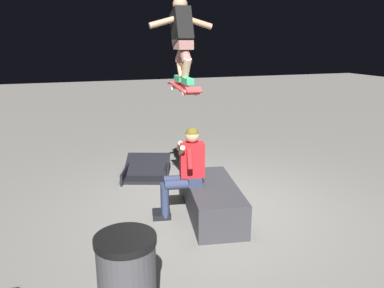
# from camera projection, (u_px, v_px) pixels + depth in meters

# --- Properties ---
(ground_plane) EXTENTS (40.00, 40.00, 0.00)m
(ground_plane) POSITION_uv_depth(u_px,v_px,m) (216.00, 208.00, 5.75)
(ground_plane) COLOR gray
(ledge_box_main) EXTENTS (1.68, 0.95, 0.48)m
(ledge_box_main) POSITION_uv_depth(u_px,v_px,m) (212.00, 201.00, 5.43)
(ledge_box_main) COLOR #38383D
(ledge_box_main) RESTS_ON ground
(person_sitting_on_ledge) EXTENTS (0.60, 0.78, 1.32)m
(person_sitting_on_ledge) POSITION_uv_depth(u_px,v_px,m) (185.00, 168.00, 5.32)
(person_sitting_on_ledge) COLOR #2D3856
(person_sitting_on_ledge) RESTS_ON ground
(skateboard) EXTENTS (1.02, 0.22, 0.13)m
(skateboard) POSITION_uv_depth(u_px,v_px,m) (184.00, 88.00, 5.15)
(skateboard) COLOR #B72D2D
(skater_airborne) EXTENTS (0.62, 0.89, 1.12)m
(skater_airborne) POSITION_uv_depth(u_px,v_px,m) (182.00, 36.00, 5.02)
(skater_airborne) COLOR #2D9E66
(kicker_ramp) EXTENTS (1.20, 1.13, 0.42)m
(kicker_ramp) POSITION_uv_depth(u_px,v_px,m) (147.00, 172.00, 7.12)
(kicker_ramp) COLOR black
(kicker_ramp) RESTS_ON ground
(trash_bin) EXTENTS (0.53, 0.53, 0.90)m
(trash_bin) POSITION_uv_depth(u_px,v_px,m) (127.00, 283.00, 3.24)
(trash_bin) COLOR #47474C
(trash_bin) RESTS_ON ground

